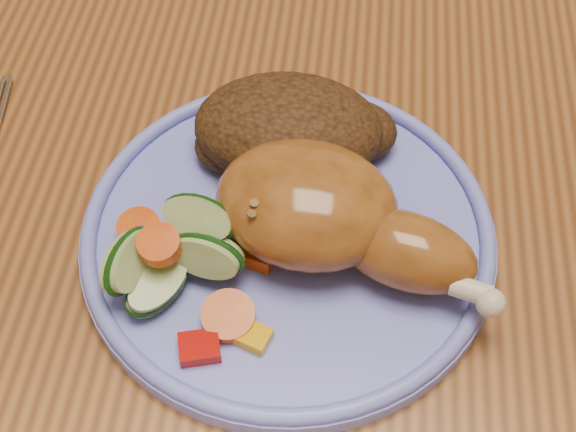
{
  "coord_description": "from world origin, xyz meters",
  "views": [
    {
      "loc": [
        -0.06,
        -0.4,
        1.17
      ],
      "look_at": [
        -0.09,
        -0.11,
        0.78
      ],
      "focal_mm": 50.0,
      "sensor_mm": 36.0,
      "label": 1
    }
  ],
  "objects": [
    {
      "name": "rice_pilaf",
      "position": [
        -0.09,
        -0.05,
        0.78
      ],
      "size": [
        0.13,
        0.09,
        0.05
      ],
      "color": "#402610",
      "rests_on": "plate"
    },
    {
      "name": "vegetable_pile",
      "position": [
        -0.15,
        -0.15,
        0.78
      ],
      "size": [
        0.11,
        0.11,
        0.05
      ],
      "color": "#A50A05",
      "rests_on": "plate"
    },
    {
      "name": "plate_rim",
      "position": [
        -0.09,
        -0.11,
        0.77
      ],
      "size": [
        0.26,
        0.26,
        0.01
      ],
      "primitive_type": "torus",
      "color": "#6B74DE",
      "rests_on": "plate"
    },
    {
      "name": "chicken_leg",
      "position": [
        -0.06,
        -0.12,
        0.79
      ],
      "size": [
        0.18,
        0.11,
        0.06
      ],
      "color": "#91531E",
      "rests_on": "plate"
    },
    {
      "name": "plate",
      "position": [
        -0.09,
        -0.11,
        0.76
      ],
      "size": [
        0.26,
        0.26,
        0.01
      ],
      "primitive_type": "cylinder",
      "color": "#6B74DE",
      "rests_on": "dining_table"
    },
    {
      "name": "dining_table",
      "position": [
        0.0,
        0.0,
        0.67
      ],
      "size": [
        0.9,
        1.4,
        0.75
      ],
      "color": "brown",
      "rests_on": "ground"
    }
  ]
}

